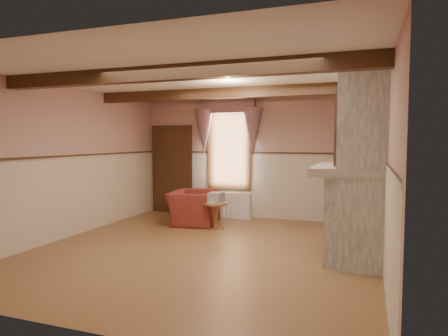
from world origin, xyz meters
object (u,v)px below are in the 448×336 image
(radiator, at_px, (236,206))
(side_table, at_px, (216,216))
(bowl, at_px, (350,162))
(mantel_clock, at_px, (352,157))
(armchair, at_px, (194,207))
(oil_lamp, at_px, (351,155))

(radiator, bearing_deg, side_table, -89.74)
(bowl, relative_size, mantel_clock, 1.38)
(armchair, distance_m, oil_lamp, 3.57)
(side_table, height_order, bowl, bowl)
(side_table, xyz_separation_m, mantel_clock, (2.62, -0.20, 1.25))
(radiator, relative_size, mantel_clock, 2.92)
(mantel_clock, height_order, oil_lamp, oil_lamp)
(armchair, xyz_separation_m, bowl, (3.27, -1.14, 1.10))
(radiator, bearing_deg, oil_lamp, -29.70)
(mantel_clock, bearing_deg, radiator, 151.18)
(bowl, bearing_deg, radiator, 142.26)
(oil_lamp, bearing_deg, bowl, -90.00)
(bowl, distance_m, oil_lamp, 0.37)
(armchair, distance_m, mantel_clock, 3.52)
(armchair, bearing_deg, bowl, -117.38)
(armchair, relative_size, bowl, 3.31)
(radiator, relative_size, bowl, 2.12)
(side_table, relative_size, oil_lamp, 1.96)
(bowl, distance_m, mantel_clock, 0.58)
(side_table, height_order, mantel_clock, mantel_clock)
(bowl, height_order, oil_lamp, oil_lamp)
(side_table, distance_m, bowl, 2.98)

